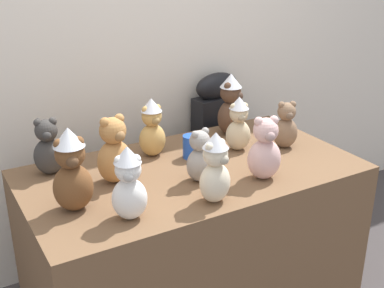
% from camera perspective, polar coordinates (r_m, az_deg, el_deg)
% --- Properties ---
extents(wall_back, '(7.00, 0.08, 2.60)m').
position_cam_1_polar(wall_back, '(2.67, -7.26, 13.08)').
color(wall_back, silver).
rests_on(wall_back, ground_plane).
extents(display_table, '(1.50, 0.82, 0.76)m').
position_cam_1_polar(display_table, '(2.44, 0.00, -10.93)').
color(display_table, brown).
rests_on(display_table, ground_plane).
extents(instrument_case, '(0.29, 0.15, 1.02)m').
position_cam_1_polar(instrument_case, '(3.00, 2.70, -1.34)').
color(instrument_case, black).
rests_on(instrument_case, ground_plane).
extents(teddy_bear_charcoal, '(0.15, 0.14, 0.26)m').
position_cam_1_polar(teddy_bear_charcoal, '(2.25, -16.05, -0.46)').
color(teddy_bear_charcoal, '#383533').
rests_on(teddy_bear_charcoal, display_table).
extents(teddy_bear_cream, '(0.16, 0.14, 0.29)m').
position_cam_1_polar(teddy_bear_cream, '(1.93, 2.67, -2.80)').
color(teddy_bear_cream, beige).
rests_on(teddy_bear_cream, display_table).
extents(teddy_bear_blush, '(0.17, 0.16, 0.28)m').
position_cam_1_polar(teddy_bear_blush, '(2.14, 8.28, -0.69)').
color(teddy_bear_blush, beige).
rests_on(teddy_bear_blush, display_table).
extents(teddy_bear_chestnut, '(0.17, 0.15, 0.33)m').
position_cam_1_polar(teddy_bear_chestnut, '(1.91, -13.54, -2.98)').
color(teddy_bear_chestnut, brown).
rests_on(teddy_bear_chestnut, display_table).
extents(teddy_bear_sand, '(0.14, 0.13, 0.27)m').
position_cam_1_polar(teddy_bear_sand, '(2.42, 5.32, 2.25)').
color(teddy_bear_sand, '#CCB78E').
rests_on(teddy_bear_sand, display_table).
extents(teddy_bear_honey, '(0.13, 0.11, 0.28)m').
position_cam_1_polar(teddy_bear_honey, '(2.35, -4.57, 1.82)').
color(teddy_bear_honey, tan).
rests_on(teddy_bear_honey, display_table).
extents(teddy_bear_ash, '(0.14, 0.13, 0.23)m').
position_cam_1_polar(teddy_bear_ash, '(2.11, 0.89, -1.51)').
color(teddy_bear_ash, gray).
rests_on(teddy_bear_ash, display_table).
extents(teddy_bear_caramel, '(0.18, 0.16, 0.30)m').
position_cam_1_polar(teddy_bear_caramel, '(2.11, -8.85, -0.88)').
color(teddy_bear_caramel, '#B27A42').
rests_on(teddy_bear_caramel, display_table).
extents(teddy_bear_mocha, '(0.15, 0.14, 0.24)m').
position_cam_1_polar(teddy_bear_mocha, '(2.49, 10.62, 2.01)').
color(teddy_bear_mocha, '#7F6047').
rests_on(teddy_bear_mocha, display_table).
extents(teddy_bear_snow, '(0.16, 0.15, 0.29)m').
position_cam_1_polar(teddy_bear_snow, '(1.82, -7.21, -4.55)').
color(teddy_bear_snow, white).
rests_on(teddy_bear_snow, display_table).
extents(teddy_bear_cocoa, '(0.19, 0.18, 0.33)m').
position_cam_1_polar(teddy_bear_cocoa, '(2.61, 4.40, 4.44)').
color(teddy_bear_cocoa, '#4C3323').
rests_on(teddy_bear_cocoa, display_table).
extents(party_cup_blue, '(0.08, 0.08, 0.11)m').
position_cam_1_polar(party_cup_blue, '(2.35, -0.08, -0.30)').
color(party_cup_blue, blue).
rests_on(party_cup_blue, display_table).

